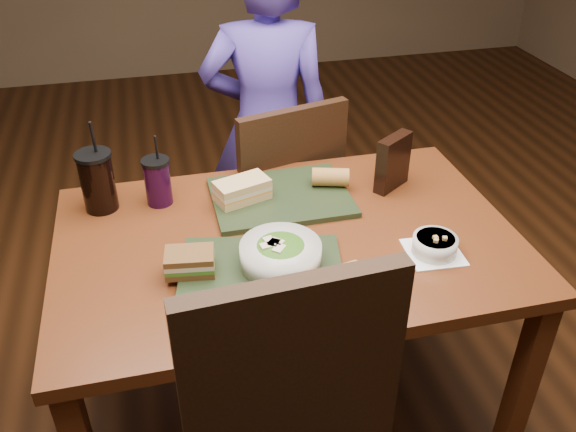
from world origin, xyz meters
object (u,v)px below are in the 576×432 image
Objects in this scene: baguette_near at (336,279)px; chip_bag at (393,162)px; cup_berry at (158,181)px; sandwich_near at (190,262)px; chair_far at (286,201)px; salad_bowl at (281,253)px; baguette_far at (330,177)px; tray_far at (281,197)px; soup_bowl at (435,245)px; cup_cola at (98,181)px; sandwich_far at (242,190)px; dining_table at (288,262)px; tray_near at (261,274)px; diner at (268,128)px.

chip_bag reaches higher than baguette_near.
cup_berry reaches higher than chip_bag.
cup_berry is (-0.05, 0.39, 0.03)m from sandwich_near.
salad_bowl is (-0.18, -0.69, 0.28)m from chair_far.
chip_bag is at bearing -7.69° from baguette_far.
soup_bowl is (0.34, -0.37, 0.02)m from tray_far.
baguette_far is 0.40× the size of cup_cola.
sandwich_far is 1.42× the size of baguette_near.
dining_table is 0.23m from tray_far.
tray_near is at bearing -47.63° from cup_cola.
tray_near is 0.50m from cup_berry.
sandwich_near is 0.76× the size of chip_bag.
tray_near is 1.83× the size of cup_berry.
baguette_far is 0.20m from chip_bag.
chip_bag is at bearing 87.02° from soup_bowl.
baguette_far reaches higher than soup_bowl.
tray_near is 3.28× the size of baguette_near.
sandwich_near is at bearing -157.97° from dining_table.
tray_far is at bearing 92.02° from diner.
diner reaches higher than soup_bowl.
cup_cola is at bearing 152.92° from soup_bowl.
chair_far is 6.01× the size of soup_bowl.
tray_far is 0.37m from chip_bag.
chair_far is 0.43m from baguette_far.
sandwich_far is at bearing -15.76° from cup_berry.
baguette_near is 0.72× the size of chip_bag.
cup_cola reaches higher than cup_berry.
salad_bowl is (-0.17, -0.95, 0.09)m from diner.
chair_far is 0.86m from baguette_near.
cup_berry is at bearing 164.24° from sandwich_far.
diner is (-0.01, 0.27, 0.19)m from chair_far.
sandwich_near is at bearing -134.46° from tray_far.
chair_far is 0.76m from salad_bowl.
chip_bag is at bearing 124.21° from diner.
chair_far is at bearing 73.66° from tray_far.
chair_far is at bearing 103.03° from diner.
chip_bag is (0.26, -0.35, 0.32)m from chair_far.
chip_bag is (0.28, -0.62, 0.13)m from diner.
baguette_near reaches higher than sandwich_near.
cup_berry is (-0.29, 0.41, 0.02)m from salad_bowl.
dining_table is at bearing -97.08° from tray_far.
tray_far is 0.36m from salad_bowl.
tray_near is at bearing -92.39° from sandwich_far.
chair_far is 2.24× the size of tray_near.
tray_near is at bearing -160.79° from salad_bowl.
cup_cola is at bearing -157.72° from chair_far.
chair_far is at bearing 30.20° from cup_berry.
baguette_near is 0.56× the size of cup_berry.
cup_cola is at bearing 176.97° from cup_berry.
sandwich_far is at bearing -176.30° from baguette_far.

